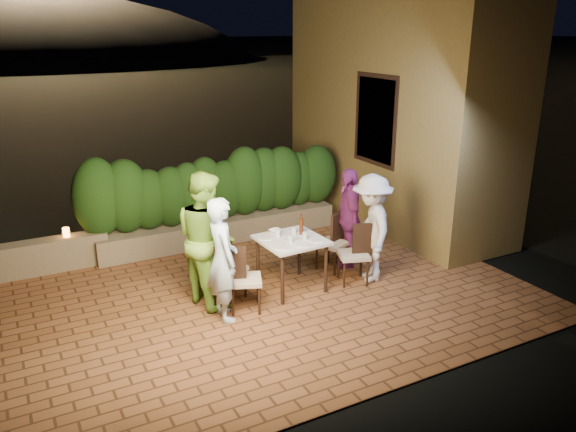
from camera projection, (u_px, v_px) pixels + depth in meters
ground at (269, 297)px, 7.73m from camera, size 400.00×400.00×0.00m
terrace_floor at (254, 286)px, 8.17m from camera, size 7.00×6.00×0.15m
building_wall at (397, 85)px, 10.20m from camera, size 1.60×5.00×5.00m
window_pane at (377, 120)px, 9.59m from camera, size 0.08×1.00×1.40m
window_frame at (376, 120)px, 9.59m from camera, size 0.06×1.15×1.55m
planter at (220, 229)px, 9.67m from camera, size 4.20×0.55×0.40m
hedge at (219, 187)px, 9.43m from camera, size 4.00×0.70×1.10m
parapet at (31, 258)px, 8.33m from camera, size 2.20×0.30×0.50m
hill at (40, 101)px, 60.12m from camera, size 52.00×40.00×22.00m
dining_table at (291, 264)px, 7.82m from camera, size 0.88×0.88×0.75m
plate_nw at (282, 247)px, 7.40m from camera, size 0.23×0.23×0.01m
plate_sw at (266, 237)px, 7.73m from camera, size 0.22×0.22×0.01m
plate_ne at (316, 240)px, 7.65m from camera, size 0.23×0.23×0.01m
plate_se at (298, 230)px, 8.02m from camera, size 0.24×0.24×0.01m
plate_centre at (291, 239)px, 7.69m from camera, size 0.23×0.23×0.01m
plate_front at (304, 245)px, 7.48m from camera, size 0.22×0.22×0.01m
glass_nw at (291, 239)px, 7.54m from camera, size 0.07×0.07×0.11m
glass_sw at (278, 233)px, 7.75m from camera, size 0.07×0.07×0.12m
glass_ne at (305, 236)px, 7.65m from camera, size 0.06×0.06×0.11m
glass_se at (294, 231)px, 7.85m from camera, size 0.06×0.06×0.11m
beer_bottle at (301, 224)px, 7.83m from camera, size 0.06×0.06×0.30m
bowl at (275, 231)px, 7.93m from camera, size 0.20×0.20×0.04m
chair_left_front at (245, 278)px, 7.21m from camera, size 0.53×0.53×0.89m
chair_left_back at (227, 266)px, 7.57m from camera, size 0.50×0.50×0.91m
chair_right_front at (353, 253)px, 8.00m from camera, size 0.52×0.52×0.89m
chair_right_back at (332, 242)px, 8.45m from camera, size 0.52×0.52×0.86m
diner_blue at (222, 259)px, 6.91m from camera, size 0.40×0.60×1.59m
diner_green at (206, 238)px, 7.30m from camera, size 0.86×1.01×1.81m
diner_white at (371, 228)px, 8.00m from camera, size 0.92×1.16×1.57m
diner_purple at (348, 218)px, 8.50m from camera, size 0.68×0.97×1.53m
parapet_lamp at (66, 232)px, 8.46m from camera, size 0.10×0.10×0.14m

